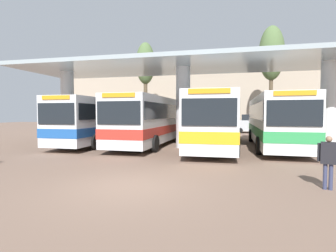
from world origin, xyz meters
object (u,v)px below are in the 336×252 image
object	(u,v)px
transit_bus_right_bay	(214,119)
transit_bus_far_right_bay	(274,120)
transit_bus_left_bay	(101,119)
pedestrian_waiting	(328,157)
poplar_tree_behind_right	(272,54)
parked_car_street	(253,124)
poplar_tree_behind_left	(145,66)
transit_bus_center_bay	(151,119)

from	to	relation	value
transit_bus_right_bay	transit_bus_far_right_bay	world-z (taller)	transit_bus_right_bay
transit_bus_left_bay	transit_bus_right_bay	size ratio (longest dim) A/B	0.88
pedestrian_waiting	poplar_tree_behind_right	bearing A→B (deg)	102.83
parked_car_street	transit_bus_far_right_bay	bearing A→B (deg)	-85.45
pedestrian_waiting	poplar_tree_behind_right	size ratio (longest dim) A/B	0.14
transit_bus_far_right_bay	poplar_tree_behind_left	xyz separation A→B (m)	(-12.29, 10.37, 5.85)
poplar_tree_behind_right	parked_car_street	bearing A→B (deg)	117.33
transit_bus_left_bay	poplar_tree_behind_left	world-z (taller)	poplar_tree_behind_left
pedestrian_waiting	transit_bus_center_bay	bearing A→B (deg)	148.00
pedestrian_waiting	poplar_tree_behind_right	distance (m)	21.05
poplar_tree_behind_right	transit_bus_center_bay	bearing A→B (deg)	-131.40
poplar_tree_behind_left	parked_car_street	xyz separation A→B (m)	(11.94, 2.40, -6.66)
transit_bus_far_right_bay	transit_bus_center_bay	bearing A→B (deg)	5.59
transit_bus_left_bay	parked_car_street	world-z (taller)	transit_bus_left_bay
transit_bus_far_right_bay	poplar_tree_behind_right	size ratio (longest dim) A/B	1.05
pedestrian_waiting	transit_bus_left_bay	bearing A→B (deg)	158.90
transit_bus_left_bay	poplar_tree_behind_left	distance (m)	12.58
pedestrian_waiting	poplar_tree_behind_right	xyz separation A→B (m)	(1.15, 19.77, 7.16)
transit_bus_center_bay	poplar_tree_behind_left	xyz separation A→B (m)	(-4.08, 11.09, 5.83)
poplar_tree_behind_right	pedestrian_waiting	bearing A→B (deg)	-93.33
transit_bus_left_bay	poplar_tree_behind_left	bearing A→B (deg)	-88.92
transit_bus_center_bay	poplar_tree_behind_left	world-z (taller)	poplar_tree_behind_left
transit_bus_center_bay	parked_car_street	bearing A→B (deg)	-119.31
transit_bus_far_right_bay	pedestrian_waiting	distance (m)	9.92
poplar_tree_behind_left	transit_bus_left_bay	bearing A→B (deg)	-88.55
transit_bus_right_bay	transit_bus_far_right_bay	size ratio (longest dim) A/B	1.03
transit_bus_right_bay	transit_bus_center_bay	bearing A→B (deg)	-4.35
poplar_tree_behind_left	parked_car_street	distance (m)	13.88
transit_bus_far_right_bay	poplar_tree_behind_left	size ratio (longest dim) A/B	1.12
poplar_tree_behind_left	poplar_tree_behind_right	size ratio (longest dim) A/B	0.94
transit_bus_far_right_bay	transit_bus_left_bay	bearing A→B (deg)	4.19
poplar_tree_behind_left	poplar_tree_behind_right	bearing A→B (deg)	-2.07
transit_bus_right_bay	poplar_tree_behind_left	bearing A→B (deg)	-54.45
transit_bus_left_bay	pedestrian_waiting	size ratio (longest dim) A/B	6.66
transit_bus_left_bay	transit_bus_far_right_bay	world-z (taller)	transit_bus_far_right_bay
transit_bus_far_right_bay	poplar_tree_behind_right	world-z (taller)	poplar_tree_behind_right
transit_bus_far_right_bay	poplar_tree_behind_right	distance (m)	11.78
pedestrian_waiting	poplar_tree_behind_right	world-z (taller)	poplar_tree_behind_right
transit_bus_left_bay	poplar_tree_behind_right	distance (m)	18.06
transit_bus_left_bay	transit_bus_right_bay	xyz separation A→B (m)	(8.18, -0.21, 0.06)
parked_car_street	pedestrian_waiting	bearing A→B (deg)	-86.18
transit_bus_left_bay	poplar_tree_behind_right	size ratio (longest dim) A/B	0.95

